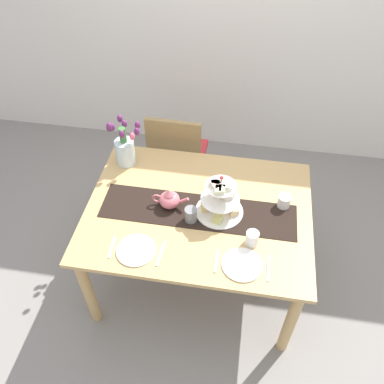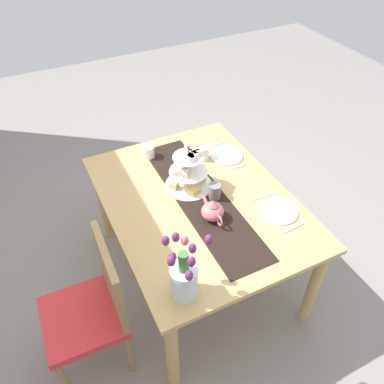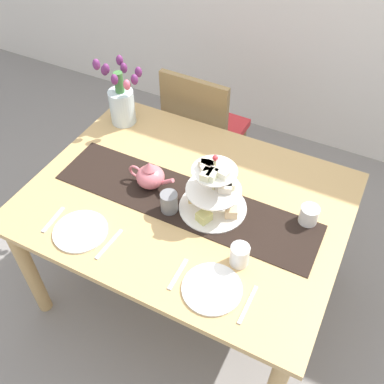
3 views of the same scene
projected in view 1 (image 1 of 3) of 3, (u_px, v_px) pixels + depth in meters
The scene contains 17 objects.
ground_plane at pixel (197, 273), 3.07m from camera, with size 8.00×8.00×0.00m, color gray.
room_wall_rear at pixel (230, 13), 3.26m from camera, with size 6.00×0.08×2.60m, color silver.
dining_table at pixel (198, 219), 2.61m from camera, with size 1.41×1.08×0.73m.
chair_left at pixel (177, 154), 3.26m from camera, with size 0.43×0.43×0.91m.
table_runner at pixel (198, 211), 2.53m from camera, with size 1.23×0.29×0.00m, color black.
tiered_cake_stand at pixel (220, 200), 2.45m from camera, with size 0.30×0.30×0.30m.
teapot at pixel (169, 199), 2.52m from camera, with size 0.24×0.13×0.14m.
tulip_vase at pixel (125, 148), 2.75m from camera, with size 0.24×0.20×0.41m.
cream_jug at pixel (284, 201), 2.53m from camera, with size 0.08×0.08×0.09m, color white.
dinner_plate_left at pixel (136, 250), 2.32m from camera, with size 0.23×0.23×0.01m, color white.
fork_left at pixel (112, 247), 2.33m from camera, with size 0.02×0.15×0.01m, color silver.
knife_left at pixel (161, 254), 2.30m from camera, with size 0.01×0.17×0.01m, color silver.
dinner_plate_right at pixel (242, 265), 2.25m from camera, with size 0.23×0.23×0.01m, color white.
fork_right at pixel (216, 261), 2.27m from camera, with size 0.02×0.15×0.01m, color silver.
knife_right at pixel (268, 268), 2.23m from camera, with size 0.01×0.17×0.01m, color silver.
mug_grey at pixel (191, 215), 2.44m from camera, with size 0.08×0.08×0.10m, color slate.
mug_white_text at pixel (252, 238), 2.32m from camera, with size 0.08×0.08×0.10m, color white.
Camera 1 is at (0.23, -1.67, 2.64)m, focal length 37.71 mm.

